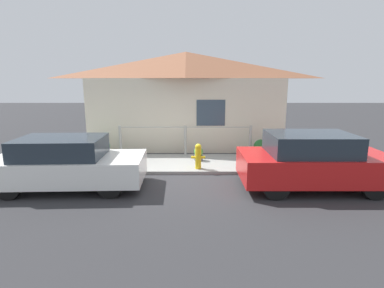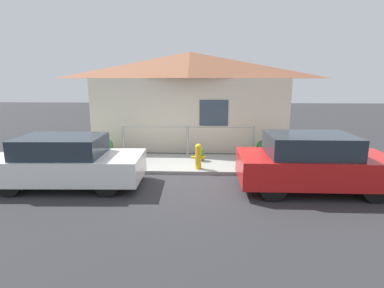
% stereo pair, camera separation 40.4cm
% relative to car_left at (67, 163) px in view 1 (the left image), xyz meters
% --- Properties ---
extents(ground_plane, '(60.00, 60.00, 0.00)m').
position_rel_car_left_xyz_m(ground_plane, '(3.05, 1.15, -0.69)').
color(ground_plane, '#2D2D30').
extents(sidewalk, '(24.00, 2.23, 0.10)m').
position_rel_car_left_xyz_m(sidewalk, '(3.05, 2.26, -0.63)').
color(sidewalk, gray).
rests_on(sidewalk, ground_plane).
extents(house, '(8.18, 2.23, 3.97)m').
position_rel_car_left_xyz_m(house, '(3.05, 4.91, 2.50)').
color(house, beige).
rests_on(house, ground_plane).
extents(fence, '(4.90, 0.10, 1.10)m').
position_rel_car_left_xyz_m(fence, '(3.05, 3.22, 0.03)').
color(fence, '#999993').
rests_on(fence, sidewalk).
extents(car_left, '(3.97, 1.84, 1.38)m').
position_rel_car_left_xyz_m(car_left, '(0.00, 0.00, 0.00)').
color(car_left, white).
rests_on(car_left, ground_plane).
extents(car_right, '(3.87, 1.79, 1.49)m').
position_rel_car_left_xyz_m(car_right, '(6.48, 0.00, 0.06)').
color(car_right, red).
rests_on(car_right, ground_plane).
extents(fire_hydrant, '(0.44, 0.20, 0.80)m').
position_rel_car_left_xyz_m(fire_hydrant, '(3.49, 1.48, -0.17)').
color(fire_hydrant, yellow).
rests_on(fire_hydrant, sidewalk).
extents(potted_plant_near_hydrant, '(0.32, 0.32, 0.47)m').
position_rel_car_left_xyz_m(potted_plant_near_hydrant, '(3.52, 2.47, -0.35)').
color(potted_plant_near_hydrant, slate).
rests_on(potted_plant_near_hydrant, sidewalk).
extents(potted_plant_by_fence, '(0.54, 0.54, 0.63)m').
position_rel_car_left_xyz_m(potted_plant_by_fence, '(0.01, 3.11, -0.25)').
color(potted_plant_by_fence, brown).
rests_on(potted_plant_by_fence, sidewalk).
extents(potted_plant_corner, '(0.54, 0.54, 0.62)m').
position_rel_car_left_xyz_m(potted_plant_corner, '(5.82, 3.06, -0.25)').
color(potted_plant_corner, brown).
rests_on(potted_plant_corner, sidewalk).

